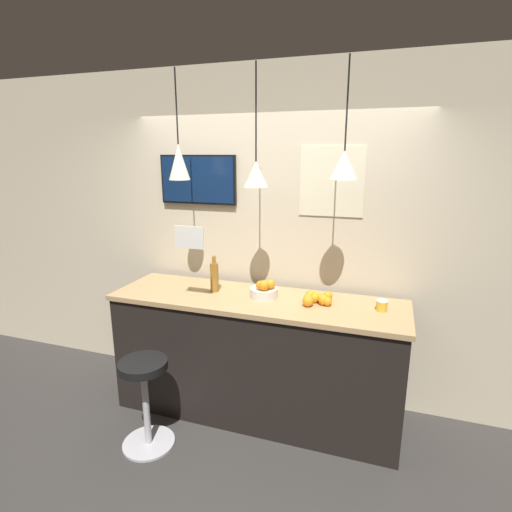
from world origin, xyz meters
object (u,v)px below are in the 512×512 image
Objects in this scene: bar_stool at (145,389)px; mounted_tv at (198,180)px; spread_jar at (382,305)px; juice_bottle at (214,277)px; fruit_bowl at (264,290)px.

mounted_tv is at bearing 91.79° from bar_stool.
mounted_tv is at bearing 167.80° from spread_jar.
bar_stool is at bearing -156.73° from spread_jar.
spread_jar is at bearing 23.27° from bar_stool.
bar_stool is at bearing -88.21° from mounted_tv.
bar_stool is 0.97× the size of mounted_tv.
bar_stool is at bearing -111.09° from juice_bottle.
fruit_bowl is 0.45m from juice_bottle.
bar_stool is 2.29× the size of juice_bottle.
juice_bottle is 1.35m from spread_jar.
juice_bottle is at bearing 180.00° from spread_jar.
fruit_bowl is at bearing -26.30° from mounted_tv.
bar_stool is 1.02m from juice_bottle.
spread_jar is (1.35, -0.00, -0.09)m from juice_bottle.
bar_stool is at bearing -136.02° from fruit_bowl.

